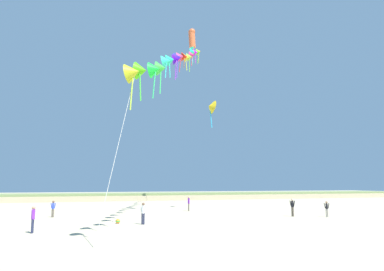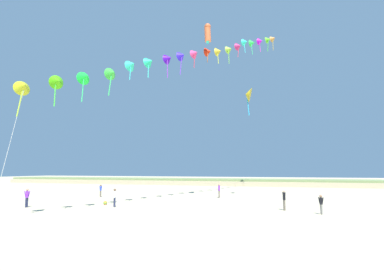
% 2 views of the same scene
% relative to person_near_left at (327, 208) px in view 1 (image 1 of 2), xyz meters
% --- Properties ---
extents(ground_plane, '(240.00, 240.00, 0.00)m').
position_rel_person_near_left_xyz_m(ground_plane, '(-11.27, -5.86, -0.86)').
color(ground_plane, beige).
extents(dune_ridge, '(120.00, 10.54, 1.36)m').
position_rel_person_near_left_xyz_m(dune_ridge, '(-11.27, 41.60, -0.18)').
color(dune_ridge, '#BFAE8B').
rests_on(dune_ridge, ground).
extents(person_near_left, '(0.39, 0.45, 1.49)m').
position_rel_person_near_left_xyz_m(person_near_left, '(0.00, 0.00, 0.00)').
color(person_near_left, gray).
rests_on(person_near_left, ground).
extents(person_near_right, '(0.23, 0.60, 1.71)m').
position_rel_person_near_left_xyz_m(person_near_right, '(-25.23, -3.19, 0.13)').
color(person_near_right, '#282D4C').
rests_on(person_near_right, ground).
extents(person_mid_center, '(0.51, 0.42, 1.67)m').
position_rel_person_near_left_xyz_m(person_mid_center, '(-17.69, -0.61, 0.10)').
color(person_mid_center, '#282D4C').
rests_on(person_mid_center, ground).
extents(person_far_left, '(0.30, 0.59, 1.72)m').
position_rel_person_near_left_xyz_m(person_far_left, '(-2.72, 1.58, 0.13)').
color(person_far_left, '#726656').
rests_on(person_far_left, ground).
extents(person_far_right, '(0.53, 0.27, 1.54)m').
position_rel_person_near_left_xyz_m(person_far_right, '(-24.81, 7.75, 0.03)').
color(person_far_right, '#726656').
rests_on(person_far_right, ground).
extents(person_far_center, '(0.23, 0.60, 1.70)m').
position_rel_person_near_left_xyz_m(person_far_center, '(-10.32, 11.07, 0.12)').
color(person_far_center, '#726656').
rests_on(person_far_center, ground).
extents(kite_banner_string, '(18.64, 37.15, 26.71)m').
position_rel_person_near_left_xyz_m(kite_banner_string, '(-11.80, 8.67, 16.77)').
color(kite_banner_string, gold).
extents(large_kite_low_lead, '(1.13, 1.13, 2.67)m').
position_rel_person_near_left_xyz_m(large_kite_low_lead, '(-10.90, 8.04, 18.89)').
color(large_kite_low_lead, orange).
extents(large_kite_mid_trail, '(1.14, 1.90, 3.70)m').
position_rel_person_near_left_xyz_m(large_kite_mid_trail, '(-6.79, 12.81, 12.15)').
color(large_kite_mid_trail, yellow).
extents(beach_ball, '(0.36, 0.36, 0.36)m').
position_rel_person_near_left_xyz_m(beach_ball, '(-19.48, 0.65, -0.68)').
color(beach_ball, orange).
rests_on(beach_ball, ground).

